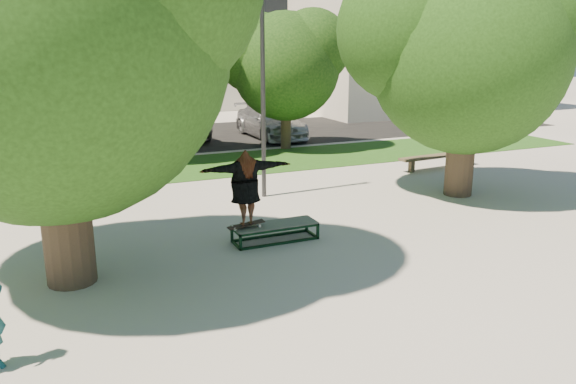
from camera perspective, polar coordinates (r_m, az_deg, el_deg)
name	(u,v)px	position (r m, az deg, el deg)	size (l,w,h in m)	color
ground	(312,265)	(10.74, 2.43, -7.40)	(120.00, 120.00, 0.00)	#99968D
grass_strip	(217,165)	(19.61, -7.27, 2.73)	(30.00, 4.00, 0.02)	#1E4714
asphalt_strip	(152,139)	(25.62, -13.66, 5.24)	(40.00, 8.00, 0.01)	black
tree_left	(39,20)	(10.01, -23.98, 15.69)	(6.96, 5.95, 7.12)	#38281E
tree_right	(464,43)	(15.84, 17.49, 14.26)	(6.24, 5.33, 6.51)	#38281E
bg_tree_mid	(135,46)	(21.25, -15.26, 14.15)	(5.76, 4.92, 6.24)	#38281E
bg_tree_right	(283,60)	(22.32, -0.47, 13.30)	(5.04, 4.31, 5.43)	#38281E
lamppost	(263,80)	(14.96, -2.57, 11.29)	(0.25, 0.15, 6.11)	#2D2D30
side_building	(412,46)	(38.19, 12.49, 14.32)	(15.00, 10.00, 8.00)	beige
grind_box	(275,232)	(11.95, -1.31, -4.09)	(1.80, 0.60, 0.38)	black
skater_rig	(245,188)	(11.43, -4.35, 0.44)	(1.92, 0.55, 1.64)	white
bench	(438,157)	(19.55, 14.97, 3.46)	(3.09, 0.67, 0.47)	#4E432F
car_dark	(44,134)	(24.02, -23.52, 5.42)	(1.41, 4.03, 1.33)	black
car_grey	(172,122)	(25.51, -11.74, 6.96)	(2.43, 5.28, 1.47)	#5E5E63
car_silver_b	(270,121)	(25.45, -1.83, 7.18)	(1.98, 4.87, 1.41)	silver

